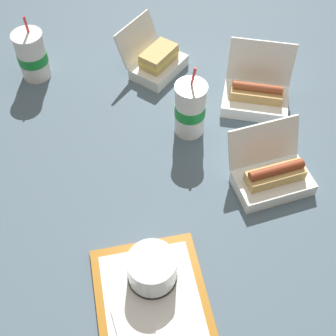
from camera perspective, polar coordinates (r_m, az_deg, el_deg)
name	(u,v)px	position (r m, az deg, el deg)	size (l,w,h in m)	color
ground_plane	(182,179)	(1.32, 1.75, -1.30)	(3.20, 3.20, 0.00)	#4C6070
food_tray	(154,312)	(1.13, -1.68, -17.17)	(0.37, 0.27, 0.01)	#A56619
cake_container	(152,269)	(1.12, -1.96, -12.21)	(0.12, 0.12, 0.08)	black
plastic_fork	(119,333)	(1.11, -5.94, -19.34)	(0.11, 0.01, 0.01)	white
clamshell_hotdog_front	(256,94)	(1.52, 10.68, 8.82)	(0.24, 0.26, 0.18)	white
clamshell_sandwich_left	(156,61)	(1.62, -1.41, 12.94)	(0.25, 0.25, 0.16)	white
clamshell_hotdog_corner	(272,176)	(1.31, 12.58, -0.94)	(0.20, 0.23, 0.15)	white
soda_cup_left	(32,56)	(1.64, -16.23, 13.02)	(0.10, 0.10, 0.23)	white
soda_cup_right	(190,109)	(1.38, 2.71, 7.17)	(0.09, 0.09, 0.24)	white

